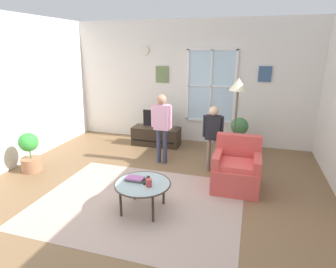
{
  "coord_description": "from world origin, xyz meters",
  "views": [
    {
      "loc": [
        1.49,
        -3.73,
        2.29
      ],
      "look_at": [
        0.24,
        0.42,
        0.95
      ],
      "focal_mm": 30.02,
      "sensor_mm": 36.0,
      "label": 1
    }
  ],
  "objects_px": {
    "potted_plant_corner": "(30,152)",
    "floor_lamp": "(238,94)",
    "cup": "(149,183)",
    "person_black_shirt": "(213,131)",
    "coffee_table": "(143,185)",
    "television": "(156,119)",
    "remote_near_books": "(147,178)",
    "tv_stand": "(156,136)",
    "remote_near_cup": "(147,182)",
    "book_stack": "(135,179)",
    "potted_plant_by_window": "(239,134)",
    "person_pink_shirt": "(162,121)",
    "armchair": "(236,170)"
  },
  "relations": [
    {
      "from": "coffee_table",
      "to": "floor_lamp",
      "type": "xyz_separation_m",
      "value": [
        1.15,
        1.75,
        1.09
      ]
    },
    {
      "from": "television",
      "to": "coffee_table",
      "type": "height_order",
      "value": "television"
    },
    {
      "from": "book_stack",
      "to": "potted_plant_by_window",
      "type": "bearing_deg",
      "value": 64.85
    },
    {
      "from": "coffee_table",
      "to": "book_stack",
      "type": "bearing_deg",
      "value": 160.29
    },
    {
      "from": "cup",
      "to": "potted_plant_by_window",
      "type": "distance_m",
      "value": 3.13
    },
    {
      "from": "television",
      "to": "remote_near_cup",
      "type": "xyz_separation_m",
      "value": [
        0.82,
        -2.77,
        -0.22
      ]
    },
    {
      "from": "television",
      "to": "cup",
      "type": "relative_size",
      "value": 5.88
    },
    {
      "from": "tv_stand",
      "to": "cup",
      "type": "relative_size",
      "value": 10.66
    },
    {
      "from": "television",
      "to": "potted_plant_by_window",
      "type": "bearing_deg",
      "value": 2.55
    },
    {
      "from": "potted_plant_corner",
      "to": "person_pink_shirt",
      "type": "bearing_deg",
      "value": 25.77
    },
    {
      "from": "armchair",
      "to": "person_black_shirt",
      "type": "xyz_separation_m",
      "value": [
        -0.49,
        0.56,
        0.47
      ]
    },
    {
      "from": "cup",
      "to": "armchair",
      "type": "bearing_deg",
      "value": 45.73
    },
    {
      "from": "armchair",
      "to": "floor_lamp",
      "type": "bearing_deg",
      "value": 98.72
    },
    {
      "from": "book_stack",
      "to": "floor_lamp",
      "type": "relative_size",
      "value": 0.15
    },
    {
      "from": "remote_near_cup",
      "to": "floor_lamp",
      "type": "relative_size",
      "value": 0.08
    },
    {
      "from": "remote_near_cup",
      "to": "floor_lamp",
      "type": "xyz_separation_m",
      "value": [
        1.09,
        1.72,
        1.05
      ]
    },
    {
      "from": "remote_near_books",
      "to": "person_black_shirt",
      "type": "distance_m",
      "value": 1.72
    },
    {
      "from": "television",
      "to": "potted_plant_by_window",
      "type": "xyz_separation_m",
      "value": [
        1.95,
        0.09,
        -0.24
      ]
    },
    {
      "from": "potted_plant_by_window",
      "to": "potted_plant_corner",
      "type": "distance_m",
      "value": 4.36
    },
    {
      "from": "cup",
      "to": "person_pink_shirt",
      "type": "xyz_separation_m",
      "value": [
        -0.4,
        1.83,
        0.4
      ]
    },
    {
      "from": "floor_lamp",
      "to": "television",
      "type": "bearing_deg",
      "value": 151.32
    },
    {
      "from": "person_pink_shirt",
      "to": "remote_near_cup",
      "type": "bearing_deg",
      "value": -79.02
    },
    {
      "from": "coffee_table",
      "to": "cup",
      "type": "distance_m",
      "value": 0.15
    },
    {
      "from": "person_black_shirt",
      "to": "book_stack",
      "type": "bearing_deg",
      "value": -119.12
    },
    {
      "from": "potted_plant_corner",
      "to": "floor_lamp",
      "type": "relative_size",
      "value": 0.43
    },
    {
      "from": "remote_near_books",
      "to": "potted_plant_corner",
      "type": "xyz_separation_m",
      "value": [
        -2.59,
        0.52,
        -0.06
      ]
    },
    {
      "from": "potted_plant_corner",
      "to": "book_stack",
      "type": "bearing_deg",
      "value": -14.24
    },
    {
      "from": "television",
      "to": "remote_near_books",
      "type": "relative_size",
      "value": 4.52
    },
    {
      "from": "tv_stand",
      "to": "cup",
      "type": "xyz_separation_m",
      "value": [
        0.88,
        -2.86,
        0.27
      ]
    },
    {
      "from": "armchair",
      "to": "coffee_table",
      "type": "height_order",
      "value": "armchair"
    },
    {
      "from": "potted_plant_by_window",
      "to": "floor_lamp",
      "type": "bearing_deg",
      "value": -91.94
    },
    {
      "from": "tv_stand",
      "to": "remote_near_books",
      "type": "distance_m",
      "value": 2.78
    },
    {
      "from": "remote_near_books",
      "to": "potted_plant_by_window",
      "type": "xyz_separation_m",
      "value": [
        1.17,
        2.74,
        -0.02
      ]
    },
    {
      "from": "coffee_table",
      "to": "potted_plant_corner",
      "type": "relative_size",
      "value": 1.08
    },
    {
      "from": "tv_stand",
      "to": "remote_near_cup",
      "type": "height_order",
      "value": "remote_near_cup"
    },
    {
      "from": "armchair",
      "to": "book_stack",
      "type": "xyz_separation_m",
      "value": [
        -1.39,
        -1.05,
        0.13
      ]
    },
    {
      "from": "remote_near_books",
      "to": "potted_plant_by_window",
      "type": "bearing_deg",
      "value": 66.88
    },
    {
      "from": "cup",
      "to": "person_black_shirt",
      "type": "bearing_deg",
      "value": 69.65
    },
    {
      "from": "potted_plant_by_window",
      "to": "television",
      "type": "bearing_deg",
      "value": -177.45
    },
    {
      "from": "book_stack",
      "to": "remote_near_books",
      "type": "distance_m",
      "value": 0.18
    },
    {
      "from": "potted_plant_by_window",
      "to": "potted_plant_corner",
      "type": "height_order",
      "value": "potted_plant_by_window"
    },
    {
      "from": "cup",
      "to": "potted_plant_corner",
      "type": "distance_m",
      "value": 2.79
    },
    {
      "from": "potted_plant_corner",
      "to": "floor_lamp",
      "type": "bearing_deg",
      "value": 16.25
    },
    {
      "from": "armchair",
      "to": "remote_near_books",
      "type": "distance_m",
      "value": 1.56
    },
    {
      "from": "television",
      "to": "coffee_table",
      "type": "distance_m",
      "value": 2.91
    },
    {
      "from": "coffee_table",
      "to": "remote_near_cup",
      "type": "relative_size",
      "value": 5.87
    },
    {
      "from": "cup",
      "to": "remote_near_cup",
      "type": "height_order",
      "value": "cup"
    },
    {
      "from": "coffee_table",
      "to": "potted_plant_by_window",
      "type": "height_order",
      "value": "potted_plant_by_window"
    },
    {
      "from": "remote_near_cup",
      "to": "tv_stand",
      "type": "bearing_deg",
      "value": 106.4
    },
    {
      "from": "remote_near_cup",
      "to": "potted_plant_by_window",
      "type": "height_order",
      "value": "potted_plant_by_window"
    }
  ]
}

